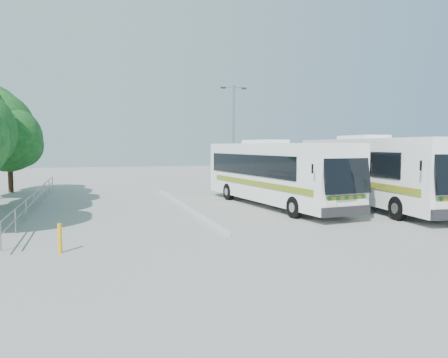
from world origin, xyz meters
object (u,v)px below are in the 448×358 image
object	(u,v)px
tree_far_e	(10,139)
coach_adjacent	(373,170)
bollard	(60,238)
lamppost	(234,134)
coach_main	(274,172)

from	to	relation	value
tree_far_e	coach_adjacent	size ratio (longest dim) A/B	0.43
bollard	lamppost	bearing A→B (deg)	54.33
tree_far_e	bollard	world-z (taller)	tree_far_e
tree_far_e	coach_adjacent	distance (m)	24.95
tree_far_e	coach_main	size ratio (longest dim) A/B	0.46
coach_main	bollard	size ratio (longest dim) A/B	13.62
coach_main	lamppost	world-z (taller)	lamppost
tree_far_e	lamppost	world-z (taller)	lamppost
tree_far_e	bollard	xyz separation A→B (m)	(4.49, -20.12, -3.41)
coach_adjacent	lamppost	xyz separation A→B (m)	(-5.17, 9.07, 2.20)
tree_far_e	coach_adjacent	xyz separation A→B (m)	(20.56, -14.02, -1.81)
coach_main	coach_adjacent	distance (m)	5.50
coach_main	lamppost	bearing A→B (deg)	83.50
tree_far_e	bollard	size ratio (longest dim) A/B	6.21
lamppost	bollard	distance (m)	19.06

